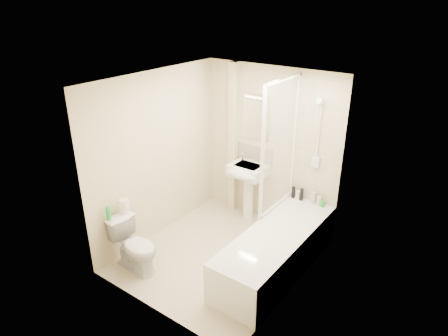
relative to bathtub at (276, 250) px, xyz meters
The scene contains 25 objects.
floor 0.83m from the bathtub, 165.07° to the right, with size 2.50×2.50×0.00m, color beige.
wall_back 1.58m from the bathtub, 125.54° to the left, with size 2.20×0.02×2.40m, color beige.
wall_left 2.07m from the bathtub, behind, with size 0.02×2.50×2.40m, color beige.
wall_right 1.00m from the bathtub, 29.74° to the right, with size 0.02×2.50×2.40m, color beige.
ceiling 2.25m from the bathtub, 165.07° to the right, with size 2.20×2.50×0.02m, color white.
tile_back 1.54m from the bathtub, 90.00° to the left, with size 0.70×0.01×1.75m, color beige.
tile_right 1.19m from the bathtub, ahead, with size 0.01×2.10×1.75m, color beige.
pipe_boxing 1.92m from the bathtub, 144.15° to the left, with size 0.12×0.12×2.40m, color beige.
splashback 1.62m from the bathtub, 133.85° to the left, with size 0.60×0.01×0.30m, color beige.
mirror 1.93m from the bathtub, 133.91° to the left, with size 0.46×0.01×0.60m, color white.
strip_light 2.19m from the bathtub, 134.55° to the left, with size 0.42×0.07×0.07m, color silver.
bathtub is the anchor object (origin of this frame).
shower_screen 1.35m from the bathtub, 120.33° to the left, with size 0.04×0.92×1.80m.
shower_fixture 1.60m from the bathtub, 90.10° to the left, with size 0.10×0.16×0.99m.
pedestal_sink 1.36m from the bathtub, 140.85° to the left, with size 0.54×0.49×1.05m.
bottle_black_a 1.06m from the bathtub, 106.04° to the left, with size 0.05×0.05×0.17m, color black.
bottle_white_a 1.03m from the bathtub, 101.78° to the left, with size 0.06×0.06×0.13m, color white.
bottle_black_b 1.03m from the bathtub, 98.50° to the left, with size 0.05×0.05×0.18m, color black.
bottle_cream 1.02m from the bathtub, 87.63° to the left, with size 0.07×0.07×0.18m, color beige.
bottle_white_b 1.02m from the bathtub, 82.62° to the left, with size 0.05×0.05×0.14m, color silver.
bottle_green 1.02m from the bathtub, 79.29° to the left, with size 0.07×0.07×0.08m, color green.
toilet 1.81m from the bathtub, 144.46° to the right, with size 0.70×0.43×0.69m, color white.
toilet_roll_lower 2.03m from the bathtub, 151.22° to the right, with size 0.11×0.11×0.10m, color white.
toilet_roll_upper 2.04m from the bathtub, 151.06° to the right, with size 0.12×0.12×0.09m, color white.
green_bottle 2.18m from the bathtub, 146.37° to the right, with size 0.06×0.06×0.18m, color green.
Camera 1 is at (2.71, -3.62, 3.32)m, focal length 32.00 mm.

